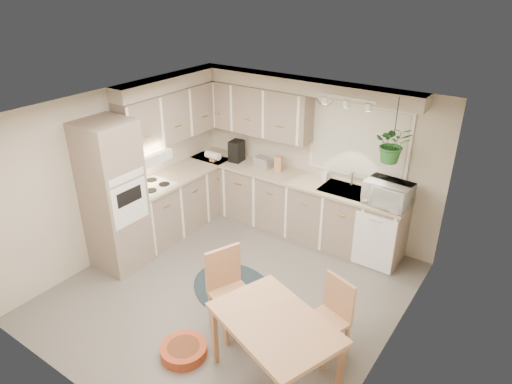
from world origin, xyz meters
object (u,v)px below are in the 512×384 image
Objects in this scene: dining_table at (274,352)px; braided_rug at (234,289)px; microwave at (388,191)px; chair_left at (233,294)px; chair_back at (325,320)px; pet_bed at (184,350)px.

dining_table is 1.59m from braided_rug.
braided_rug is at bearing -123.18° from microwave.
dining_table is at bearing 88.08° from chair_left.
dining_table is 2.72m from microwave.
braided_rug is 2.17× the size of microwave.
chair_left is at bearing -106.72° from microwave.
microwave reaches higher than dining_table.
chair_back is 1.56m from braided_rug.
pet_bed is at bearing 6.13° from chair_left.
braided_rug is at bearing 100.96° from pet_bed.
braided_rug is at bearing 142.68° from dining_table.
chair_back reaches higher than dining_table.
braided_rug is 1.22m from pet_bed.
pet_bed reaches higher than braided_rug.
chair_back is (1.03, 0.26, -0.04)m from chair_left.
chair_back is at bearing -80.97° from microwave.
chair_back is (0.24, 0.63, 0.06)m from dining_table.
dining_table is 1.37× the size of chair_back.
chair_back is at bearing 36.14° from pet_bed.
chair_left is 1.07m from chair_back.
pet_bed is 0.85× the size of microwave.
dining_table is at bearing 15.10° from pet_bed.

